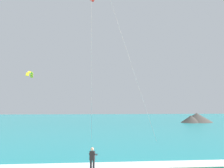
% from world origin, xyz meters
% --- Properties ---
extents(sea, '(200.00, 120.00, 0.20)m').
position_xyz_m(sea, '(0.00, 70.69, 0.10)').
color(sea, teal).
rests_on(sea, ground).
extents(surf_foam, '(200.00, 2.24, 0.04)m').
position_xyz_m(surf_foam, '(0.00, 11.69, 0.22)').
color(surf_foam, white).
rests_on(surf_foam, sea).
extents(kitesurfer, '(0.65, 0.64, 1.69)m').
position_xyz_m(kitesurfer, '(-0.57, 10.63, 0.94)').
color(kitesurfer, '#232328').
rests_on(kitesurfer, ground).
extents(kite_distant, '(1.15, 3.74, 1.35)m').
position_xyz_m(kite_distant, '(-12.79, 53.16, 11.55)').
color(kite_distant, yellow).
extents(headland_right, '(9.40, 8.71, 2.60)m').
position_xyz_m(headland_right, '(27.93, 60.19, 1.12)').
color(headland_right, '#47423D').
rests_on(headland_right, ground).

